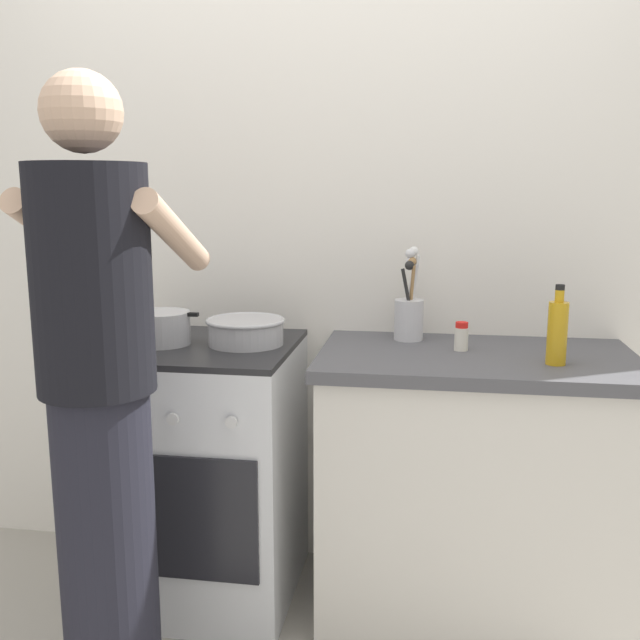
# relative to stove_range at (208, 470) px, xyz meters

# --- Properties ---
(ground) EXTENTS (6.00, 6.00, 0.00)m
(ground) POSITION_rel_stove_range_xyz_m (0.35, -0.15, -0.45)
(ground) COLOR gray
(back_wall) EXTENTS (3.20, 0.10, 2.50)m
(back_wall) POSITION_rel_stove_range_xyz_m (0.55, 0.35, 0.80)
(back_wall) COLOR silver
(back_wall) RESTS_ON ground
(countertop) EXTENTS (1.00, 0.60, 0.90)m
(countertop) POSITION_rel_stove_range_xyz_m (0.90, 0.00, 0.00)
(countertop) COLOR silver
(countertop) RESTS_ON ground
(stove_range) EXTENTS (0.60, 0.62, 0.90)m
(stove_range) POSITION_rel_stove_range_xyz_m (0.00, 0.00, 0.00)
(stove_range) COLOR silver
(stove_range) RESTS_ON ground
(pot) EXTENTS (0.26, 0.19, 0.11)m
(pot) POSITION_rel_stove_range_xyz_m (-0.14, -0.02, 0.51)
(pot) COLOR #B2B2B7
(pot) RESTS_ON stove_range
(mixing_bowl) EXTENTS (0.27, 0.27, 0.09)m
(mixing_bowl) POSITION_rel_stove_range_xyz_m (0.14, 0.02, 0.50)
(mixing_bowl) COLOR #B7B7BC
(mixing_bowl) RESTS_ON stove_range
(utensil_crock) EXTENTS (0.10, 0.10, 0.32)m
(utensil_crock) POSITION_rel_stove_range_xyz_m (0.68, 0.18, 0.55)
(utensil_crock) COLOR silver
(utensil_crock) RESTS_ON countertop
(spice_bottle) EXTENTS (0.04, 0.04, 0.09)m
(spice_bottle) POSITION_rel_stove_range_xyz_m (0.85, 0.04, 0.50)
(spice_bottle) COLOR silver
(spice_bottle) RESTS_ON countertop
(oil_bottle) EXTENTS (0.06, 0.06, 0.24)m
(oil_bottle) POSITION_rel_stove_range_xyz_m (1.12, -0.10, 0.55)
(oil_bottle) COLOR gold
(oil_bottle) RESTS_ON countertop
(person) EXTENTS (0.41, 0.50, 1.70)m
(person) POSITION_rel_stove_range_xyz_m (-0.10, -0.57, 0.41)
(person) COLOR black
(person) RESTS_ON ground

